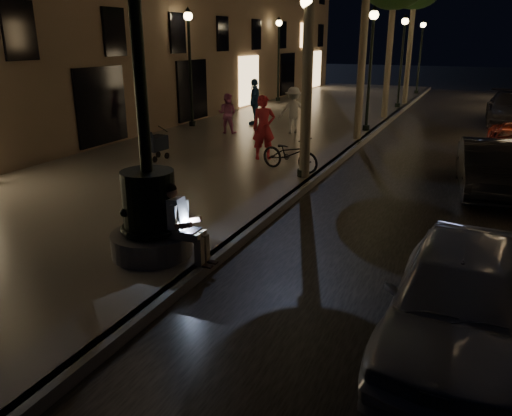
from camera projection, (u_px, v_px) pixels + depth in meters
The scene contains 21 objects.
ground at pixel (367, 140), 19.68m from camera, with size 120.00×120.00×0.00m, color black.
cobble_lane at pixel (448, 146), 18.52m from camera, with size 6.00×45.00×0.02m, color black.
promenade at pixel (274, 130), 21.20m from camera, with size 8.00×45.00×0.20m, color slate.
curb_strip at pixel (368, 137), 19.65m from camera, with size 0.25×45.00×0.20m, color #59595B.
fountain_lamppost at pixel (149, 199), 8.45m from camera, with size 1.40×1.40×5.21m.
seated_man_laptop at pixel (180, 221), 8.31m from camera, with size 0.97×0.33×1.34m.
lamp_curb_a at pixel (306, 61), 12.71m from camera, with size 0.36×0.36×4.81m.
lamp_curb_b at pixel (371, 53), 19.62m from camera, with size 0.36×0.36×4.81m.
lamp_curb_c at pixel (403, 49), 26.53m from camera, with size 0.36×0.36×4.81m.
lamp_curb_d at pixel (421, 47), 33.44m from camera, with size 0.36×0.36×4.81m.
lamp_left_b at pixel (190, 53), 20.64m from camera, with size 0.36×0.36×4.81m.
lamp_left_c at pixel (279, 48), 29.28m from camera, with size 0.36×0.36×4.81m.
stroller at pixel (156, 143), 15.36m from camera, with size 0.49×1.03×1.04m.
car_front at pixel (458, 298), 6.25m from camera, with size 1.66×4.12×1.40m, color #AFB2B7.
car_second at pixel (489, 168), 12.76m from camera, with size 1.38×3.95×1.30m, color black.
car_rear at pixel (511, 108), 22.99m from camera, with size 2.05×5.04×1.46m, color #323137.
pedestrian_red at pixel (264, 128), 15.39m from camera, with size 0.72×0.47×1.96m, color red.
pedestrian_pink at pixel (227, 114), 19.69m from camera, with size 0.76×0.59×1.56m, color pink.
pedestrian_white at pixel (293, 110), 19.67m from camera, with size 1.16×0.67×1.80m, color silver.
pedestrian_blue at pixel (255, 102), 21.75m from camera, with size 1.15×0.48×1.96m, color navy.
bicycle at pixel (290, 154), 14.15m from camera, with size 0.64×1.85×0.97m, color black.
Camera 1 is at (3.95, -4.60, 3.79)m, focal length 35.00 mm.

